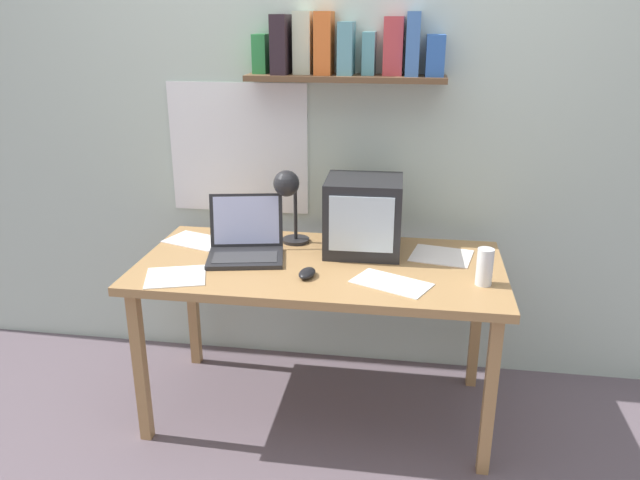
# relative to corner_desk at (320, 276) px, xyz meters

# --- Properties ---
(ground_plane) EXTENTS (12.00, 12.00, 0.00)m
(ground_plane) POSITION_rel_corner_desk_xyz_m (0.00, 0.00, -0.65)
(ground_plane) COLOR #64565F
(back_wall) EXTENTS (5.60, 0.24, 2.60)m
(back_wall) POSITION_rel_corner_desk_xyz_m (-0.00, 0.50, 0.66)
(back_wall) COLOR silver
(back_wall) RESTS_ON ground_plane
(corner_desk) EXTENTS (1.49, 0.74, 0.71)m
(corner_desk) POSITION_rel_corner_desk_xyz_m (0.00, 0.00, 0.00)
(corner_desk) COLOR #AC7E4C
(corner_desk) RESTS_ON ground_plane
(crt_monitor) EXTENTS (0.33, 0.30, 0.32)m
(crt_monitor) POSITION_rel_corner_desk_xyz_m (0.16, 0.16, 0.22)
(crt_monitor) COLOR #232326
(crt_monitor) RESTS_ON corner_desk
(laptop) EXTENTS (0.36, 0.33, 0.24)m
(laptop) POSITION_rel_corner_desk_xyz_m (-0.32, 0.04, 0.12)
(laptop) COLOR #232326
(laptop) RESTS_ON corner_desk
(desk_lamp) EXTENTS (0.14, 0.18, 0.34)m
(desk_lamp) POSITION_rel_corner_desk_xyz_m (-0.17, 0.19, 0.30)
(desk_lamp) COLOR #232326
(desk_lamp) RESTS_ON corner_desk
(juice_glass) EXTENTS (0.06, 0.06, 0.14)m
(juice_glass) POSITION_rel_corner_desk_xyz_m (0.64, -0.12, 0.13)
(juice_glass) COLOR white
(juice_glass) RESTS_ON corner_desk
(computer_mouse) EXTENTS (0.08, 0.11, 0.03)m
(computer_mouse) POSITION_rel_corner_desk_xyz_m (-0.03, -0.15, 0.08)
(computer_mouse) COLOR black
(computer_mouse) RESTS_ON corner_desk
(open_notebook) EXTENTS (0.28, 0.27, 0.00)m
(open_notebook) POSITION_rel_corner_desk_xyz_m (-0.53, -0.23, 0.06)
(open_notebook) COLOR white
(open_notebook) RESTS_ON corner_desk
(loose_paper_near_monitor) EXTENTS (0.33, 0.27, 0.00)m
(loose_paper_near_monitor) POSITION_rel_corner_desk_xyz_m (0.30, -0.17, 0.06)
(loose_paper_near_monitor) COLOR white
(loose_paper_near_monitor) RESTS_ON corner_desk
(printed_handout) EXTENTS (0.28, 0.26, 0.00)m
(printed_handout) POSITION_rel_corner_desk_xyz_m (0.50, 0.15, 0.06)
(printed_handout) COLOR white
(printed_handout) RESTS_ON corner_desk
(loose_paper_near_laptop) EXTENTS (0.31, 0.25, 0.00)m
(loose_paper_near_laptop) POSITION_rel_corner_desk_xyz_m (-0.59, 0.18, 0.06)
(loose_paper_near_laptop) COLOR white
(loose_paper_near_laptop) RESTS_ON corner_desk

